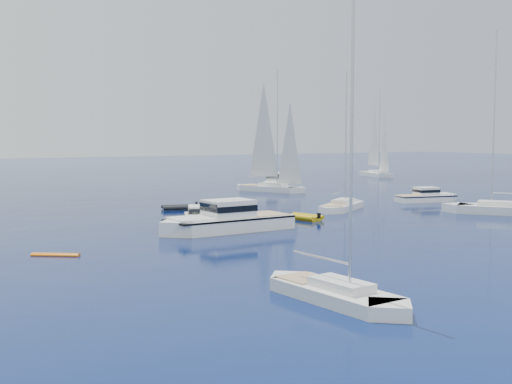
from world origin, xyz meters
TOP-DOWN VIEW (x-y plane):
  - ground at (0.00, 0.00)m, footprint 400.00×400.00m
  - motor_cruiser_left at (-7.11, 20.97)m, footprint 5.44×8.32m
  - motor_cruiser_centre at (-6.68, 17.26)m, footprint 11.98×4.13m
  - motor_cruiser_far_r at (23.59, 25.71)m, footprint 8.34×4.18m
  - motor_cruiser_distant at (19.05, 50.00)m, footprint 9.43×10.65m
  - sailboat_fore at (-12.67, -4.10)m, footprint 3.12×9.45m
  - sailboat_mid_r at (21.18, 13.45)m, footprint 9.50×11.75m
  - sailboat_centre at (10.27, 24.26)m, footprint 9.51×7.42m
  - sailboat_sails_r at (15.66, 46.36)m, footprint 7.50×11.48m
  - sailboat_sails_far at (49.83, 64.11)m, footprint 5.46×11.65m
  - tender_yellow at (2.48, 19.96)m, footprint 2.78×4.09m
  - tender_grey_near at (-4.24, 18.43)m, footprint 3.81×3.49m
  - tender_grey_far at (-3.69, 32.76)m, footprint 3.93×2.79m
  - kayak_orange at (-20.63, 13.49)m, footprint 2.74×2.20m

SIDE VIEW (x-z plane):
  - ground at x=0.00m, z-range 0.00..0.00m
  - motor_cruiser_left at x=-7.11m, z-range -1.05..1.05m
  - motor_cruiser_centre at x=-6.68m, z-range -1.55..1.55m
  - motor_cruiser_far_r at x=23.59m, z-range -1.05..1.05m
  - motor_cruiser_distant at x=19.05m, z-range -1.44..1.44m
  - sailboat_fore at x=-12.67m, z-range -6.83..6.83m
  - sailboat_mid_r at x=21.18m, z-range -8.90..8.90m
  - sailboat_centre at x=10.27m, z-range -7.14..7.14m
  - sailboat_sails_r at x=15.66m, z-range -8.31..8.31m
  - sailboat_sails_far at x=49.83m, z-range -8.29..8.29m
  - tender_yellow at x=2.48m, z-range -0.47..0.47m
  - tender_grey_near at x=-4.24m, z-range -0.47..0.47m
  - tender_grey_far at x=-3.69m, z-range -0.47..0.47m
  - kayak_orange at x=-20.63m, z-range -0.15..0.15m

